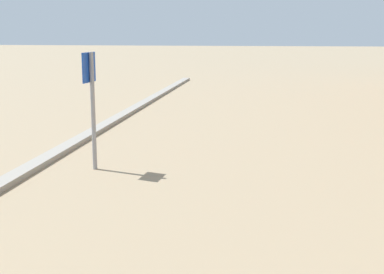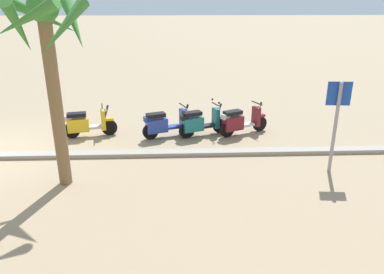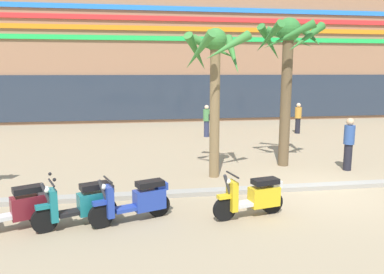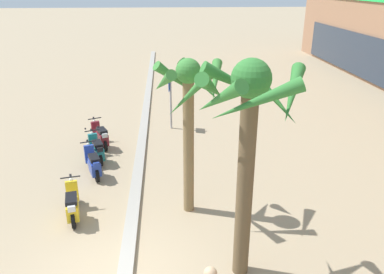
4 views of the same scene
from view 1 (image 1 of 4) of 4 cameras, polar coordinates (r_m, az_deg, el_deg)
The scene contains 1 object.
crossing_sign at distance 11.00m, azimuth -10.68°, elevation 4.23°, with size 0.60×0.14×2.40m.
Camera 1 is at (0.77, 5.08, 2.83)m, focal length 49.87 mm.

